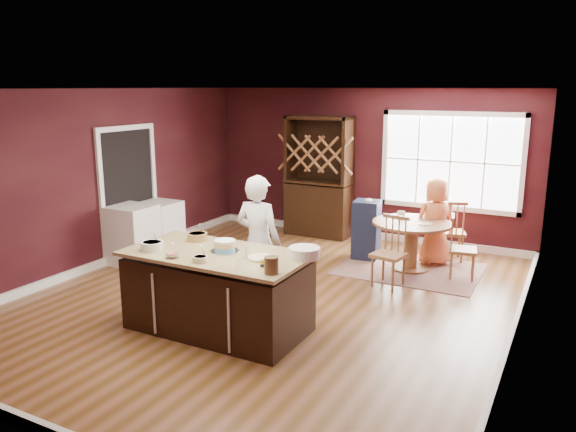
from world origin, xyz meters
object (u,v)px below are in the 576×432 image
Objects in this scene: hutch at (319,177)px; chair_east at (463,247)px; toddler at (373,208)px; dryer at (160,228)px; layer_cake at (225,246)px; high_chair at (366,228)px; seated_woman at (435,222)px; washer at (133,235)px; chair_south at (389,252)px; kitchen_island at (218,293)px; baker at (258,242)px; chair_north at (451,230)px; dining_table at (412,236)px.

chair_east is at bearing -23.38° from hutch.
toddler is 3.52m from dryer.
high_chair is (0.48, 3.32, -0.49)m from layer_cake.
washer is at bearing -9.74° from seated_woman.
layer_cake is 3.39m from high_chair.
chair_south reaches higher than high_chair.
baker reaches higher than kitchen_island.
chair_east is at bearing -14.15° from toddler.
kitchen_island is at bearing -38.42° from dryer.
washer is (-4.71, -1.70, -0.01)m from chair_east.
high_chair is at bearing -117.52° from toddler.
chair_south is 3.87m from dryer.
chair_north is (1.72, 3.12, -0.34)m from baker.
washer is (-3.13, -1.97, -0.03)m from high_chair.
washer is 0.64m from dryer.
chair_south reaches higher than dining_table.
kitchen_island is at bearing -109.03° from chair_south.
washer is at bearing -156.29° from dining_table.
high_chair is (-0.73, 1.10, -0.00)m from chair_south.
washer is at bearing 153.08° from layer_cake.
chair_north is at bearing 66.11° from layer_cake.
baker is 1.69× the size of chair_south.
washer is 1.06× the size of dryer.
layer_cake reaches higher than chair_east.
dining_table is at bearing -29.88° from hutch.
chair_north is 5.03m from washer.
high_chair reaches higher than dryer.
chair_east reaches higher than dining_table.
chair_south is (-0.85, -0.83, 0.03)m from chair_east.
chair_east is at bearing 100.54° from seated_woman.
washer is at bearing 11.19° from chair_north.
chair_north is 1.15× the size of dryer.
toddler is 0.28× the size of washer.
high_chair is 1.07× the size of washer.
baker reaches higher than layer_cake.
hutch is (-0.82, 4.29, 0.12)m from layer_cake.
kitchen_island is at bearing -113.27° from dining_table.
dining_table is at bearing 95.13° from chair_south.
washer is (-3.86, -0.86, -0.04)m from chair_south.
layer_cake reaches higher than high_chair.
chair_south is at bearing 3.33° from dryer.
baker is 0.76m from layer_cake.
high_chair is at bearing -36.72° from hutch.
dining_table is 4.56× the size of toddler.
high_chair is at bearing 81.80° from layer_cake.
kitchen_island is at bearing -99.76° from toddler.
chair_north is at bearing 61.55° from dining_table.
chair_south is at bearing 61.35° from layer_cake.
hutch is at bearing 150.12° from dining_table.
hutch reaches higher than washer.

